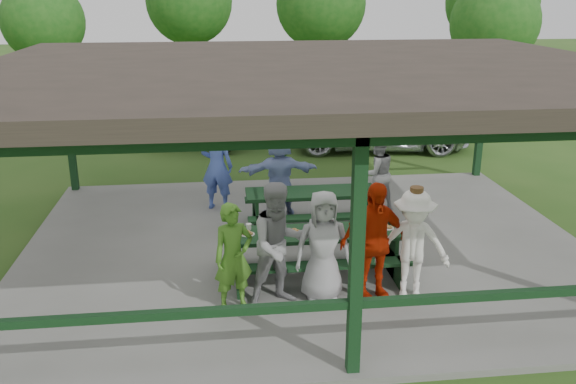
{
  "coord_description": "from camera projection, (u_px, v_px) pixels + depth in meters",
  "views": [
    {
      "loc": [
        -1.51,
        -9.97,
        4.48
      ],
      "look_at": [
        -0.37,
        -0.3,
        1.22
      ],
      "focal_mm": 38.0,
      "sensor_mm": 36.0,
      "label": 1
    }
  ],
  "objects": [
    {
      "name": "spectator_grey",
      "position": [
        377.0,
        173.0,
        12.41
      ],
      "size": [
        0.91,
        0.79,
        1.6
      ],
      "primitive_type": "imported",
      "rotation": [
        0.0,
        0.0,
        3.4
      ],
      "color": "#9C9D9F",
      "rests_on": "concrete_slab"
    },
    {
      "name": "tree_far_right",
      "position": [
        492.0,
        2.0,
        24.88
      ],
      "size": [
        3.75,
        3.75,
        5.85
      ],
      "color": "#322414",
      "rests_on": "ground"
    },
    {
      "name": "farm_trailer",
      "position": [
        200.0,
        122.0,
        18.04
      ],
      "size": [
        4.07,
        2.63,
        1.43
      ],
      "rotation": [
        0.0,
        0.0,
        -0.37
      ],
      "color": "navy",
      "rests_on": "ground"
    },
    {
      "name": "concrete_slab",
      "position": [
        306.0,
        247.0,
        10.97
      ],
      "size": [
        10.0,
        8.0,
        0.1
      ],
      "primitive_type": "cube",
      "color": "slate",
      "rests_on": "ground"
    },
    {
      "name": "spectator_blue",
      "position": [
        217.0,
        166.0,
        12.49
      ],
      "size": [
        0.77,
        0.63,
        1.83
      ],
      "primitive_type": "imported",
      "rotation": [
        0.0,
        0.0,
        2.81
      ],
      "color": "#475FB9",
      "rests_on": "concrete_slab"
    },
    {
      "name": "contestant_white_fedora",
      "position": [
        413.0,
        245.0,
        8.87
      ],
      "size": [
        1.2,
        0.89,
        1.72
      ],
      "rotation": [
        0.0,
        0.0,
        -0.28
      ],
      "color": "white",
      "rests_on": "concrete_slab"
    },
    {
      "name": "picnic_table_near",
      "position": [
        315.0,
        247.0,
        9.66
      ],
      "size": [
        2.84,
        1.39,
        0.75
      ],
      "color": "black",
      "rests_on": "concrete_slab"
    },
    {
      "name": "tree_mid",
      "position": [
        321.0,
        4.0,
        24.78
      ],
      "size": [
        3.66,
        3.66,
        5.71
      ],
      "color": "#322414",
      "rests_on": "ground"
    },
    {
      "name": "contestant_green",
      "position": [
        233.0,
        257.0,
        8.56
      ],
      "size": [
        0.67,
        0.54,
        1.59
      ],
      "primitive_type": "imported",
      "rotation": [
        0.0,
        0.0,
        0.32
      ],
      "color": "#498725",
      "rests_on": "concrete_slab"
    },
    {
      "name": "pavilion_structure",
      "position": [
        308.0,
        73.0,
        9.97
      ],
      "size": [
        10.6,
        8.6,
        3.24
      ],
      "color": "black",
      "rests_on": "concrete_slab"
    },
    {
      "name": "ground",
      "position": [
        306.0,
        250.0,
        10.98
      ],
      "size": [
        90.0,
        90.0,
        0.0
      ],
      "primitive_type": "plane",
      "color": "#2A5019",
      "rests_on": "ground"
    },
    {
      "name": "pickup_truck",
      "position": [
        381.0,
        122.0,
        17.88
      ],
      "size": [
        5.62,
        3.11,
        1.49
      ],
      "primitive_type": "imported",
      "rotation": [
        0.0,
        0.0,
        1.45
      ],
      "color": "silver",
      "rests_on": "ground"
    },
    {
      "name": "tree_right",
      "position": [
        495.0,
        23.0,
        21.58
      ],
      "size": [
        3.14,
        3.14,
        4.9
      ],
      "color": "#322414",
      "rests_on": "ground"
    },
    {
      "name": "table_setting",
      "position": [
        324.0,
        228.0,
        9.61
      ],
      "size": [
        2.44,
        0.45,
        0.1
      ],
      "color": "white",
      "rests_on": "picnic_table_near"
    },
    {
      "name": "contestant_grey_left",
      "position": [
        279.0,
        245.0,
        8.66
      ],
      "size": [
        1.06,
        0.93,
        1.84
      ],
      "primitive_type": "imported",
      "rotation": [
        0.0,
        0.0,
        0.3
      ],
      "color": "gray",
      "rests_on": "concrete_slab"
    },
    {
      "name": "tree_left",
      "position": [
        189.0,
        1.0,
        26.32
      ],
      "size": [
        3.72,
        3.72,
        5.82
      ],
      "color": "#322414",
      "rests_on": "ground"
    },
    {
      "name": "picnic_table_far",
      "position": [
        312.0,
        205.0,
        11.58
      ],
      "size": [
        2.48,
        1.39,
        0.75
      ],
      "color": "black",
      "rests_on": "concrete_slab"
    },
    {
      "name": "contestant_grey_mid",
      "position": [
        323.0,
        246.0,
        8.8
      ],
      "size": [
        0.83,
        0.54,
        1.68
      ],
      "primitive_type": "imported",
      "rotation": [
        0.0,
        0.0,
        -0.01
      ],
      "color": "#99999C",
      "rests_on": "concrete_slab"
    },
    {
      "name": "spectator_lblue",
      "position": [
        279.0,
        174.0,
        12.13
      ],
      "size": [
        1.63,
        0.61,
        1.73
      ],
      "primitive_type": "imported",
      "rotation": [
        0.0,
        0.0,
        3.2
      ],
      "color": "#8599CF",
      "rests_on": "concrete_slab"
    },
    {
      "name": "tree_far_left",
      "position": [
        43.0,
        22.0,
        23.05
      ],
      "size": [
        3.1,
        3.1,
        4.84
      ],
      "color": "#322414",
      "rests_on": "ground"
    },
    {
      "name": "contestant_red",
      "position": [
        373.0,
        242.0,
        8.8
      ],
      "size": [
        1.13,
        0.67,
        1.8
      ],
      "primitive_type": "imported",
      "rotation": [
        0.0,
        0.0,
        0.24
      ],
      "color": "#B62206",
      "rests_on": "concrete_slab"
    }
  ]
}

